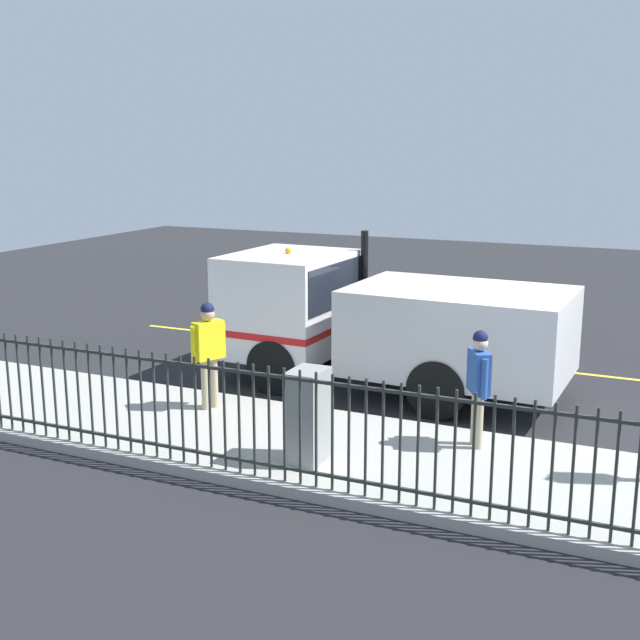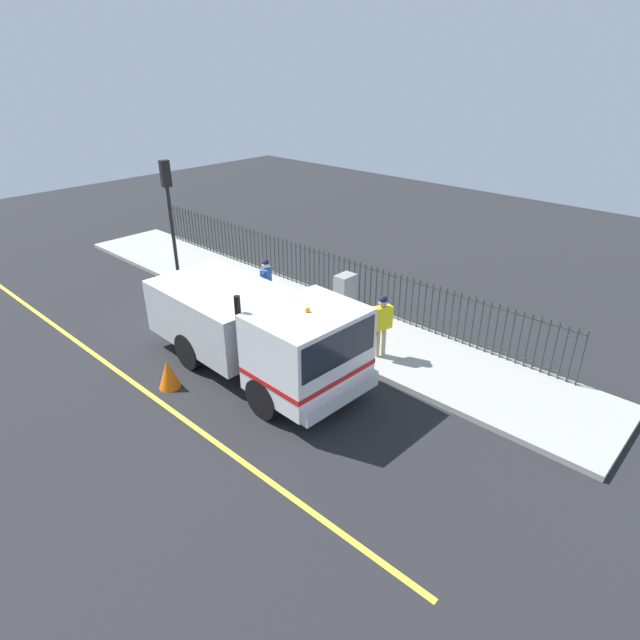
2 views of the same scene
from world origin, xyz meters
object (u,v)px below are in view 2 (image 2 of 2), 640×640
object	(u,v)px
traffic_cone	(168,374)
work_truck	(261,329)
worker_standing	(382,320)
pedestrian_distant	(266,279)
traffic_light_near	(168,197)
utility_cabinet	(345,294)

from	to	relation	value
traffic_cone	work_truck	bearing A→B (deg)	-33.54
work_truck	worker_standing	distance (m)	3.09
pedestrian_distant	traffic_cone	distance (m)	4.62
traffic_cone	traffic_light_near	bearing A→B (deg)	54.42
worker_standing	traffic_light_near	size ratio (longest dim) A/B	0.42
traffic_cone	pedestrian_distant	bearing A→B (deg)	16.43
pedestrian_distant	utility_cabinet	xyz separation A→B (m)	(1.45, -1.91, -0.39)
utility_cabinet	traffic_light_near	bearing A→B (deg)	106.85
pedestrian_distant	traffic_cone	size ratio (longest dim) A/B	2.24
traffic_light_near	utility_cabinet	size ratio (longest dim) A/B	3.26
work_truck	traffic_light_near	size ratio (longest dim) A/B	1.53
work_truck	utility_cabinet	xyz separation A→B (m)	(3.90, 0.64, -0.53)
pedestrian_distant	work_truck	bearing A→B (deg)	16.18
pedestrian_distant	utility_cabinet	distance (m)	2.44
worker_standing	utility_cabinet	bearing A→B (deg)	-95.50
traffic_light_near	work_truck	bearing A→B (deg)	81.71
work_truck	pedestrian_distant	distance (m)	3.55
work_truck	worker_standing	world-z (taller)	work_truck
traffic_light_near	traffic_cone	world-z (taller)	traffic_light_near
work_truck	worker_standing	xyz separation A→B (m)	(2.57, -1.71, -0.11)
traffic_light_near	traffic_cone	size ratio (longest dim) A/B	5.52
pedestrian_distant	traffic_cone	xyz separation A→B (m)	(-4.37, -1.29, -0.79)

